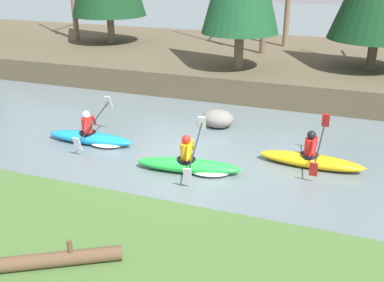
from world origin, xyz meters
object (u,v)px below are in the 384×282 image
at_px(kayaker_middle, 193,165).
at_px(boulder_midstream, 218,118).
at_px(kayaker_trailing, 93,137).
at_px(kayaker_lead, 312,159).
at_px(driftwood_log, 58,259).

xyz_separation_m(kayaker_middle, boulder_midstream, (-0.36, 3.35, 0.10)).
relative_size(kayaker_middle, kayaker_trailing, 1.01).
bearing_deg(kayaker_lead, kayaker_trailing, -172.45).
height_order(kayaker_lead, driftwood_log, kayaker_lead).
relative_size(kayaker_lead, boulder_midstream, 2.67).
relative_size(kayaker_trailing, driftwood_log, 1.52).
relative_size(kayaker_trailing, boulder_midstream, 2.67).
height_order(kayaker_lead, kayaker_trailing, same).
height_order(kayaker_middle, driftwood_log, kayaker_middle).
height_order(kayaker_lead, boulder_midstream, kayaker_lead).
xyz_separation_m(kayaker_lead, kayaker_trailing, (-6.22, -0.61, -0.02)).
xyz_separation_m(kayaker_lead, driftwood_log, (-3.23, -6.41, 0.54)).
bearing_deg(boulder_midstream, kayaker_middle, -83.86).
height_order(kayaker_middle, boulder_midstream, kayaker_middle).
height_order(kayaker_lead, kayaker_middle, same).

